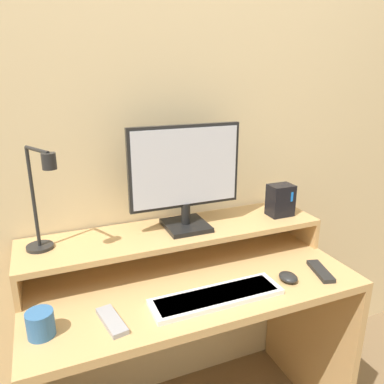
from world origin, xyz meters
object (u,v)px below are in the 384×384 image
at_px(router_dock, 280,200).
at_px(mug, 40,324).
at_px(desk_lamp, 41,203).
at_px(mouse, 288,277).
at_px(remote_control, 112,321).
at_px(remote_secondary, 321,271).
at_px(keyboard, 217,296).
at_px(monitor, 185,175).

relative_size(router_dock, mug, 1.74).
distance_m(router_dock, mug, 1.03).
xyz_separation_m(desk_lamp, mug, (-0.04, -0.26, -0.28)).
xyz_separation_m(mouse, remote_control, (-0.64, 0.00, -0.01)).
xyz_separation_m(remote_secondary, mug, (-0.98, 0.03, 0.03)).
height_order(desk_lamp, keyboard, desk_lamp).
bearing_deg(remote_control, router_dock, 19.58).
bearing_deg(mouse, mug, 178.26).
distance_m(mouse, mug, 0.84).
relative_size(desk_lamp, keyboard, 0.81).
xyz_separation_m(monitor, remote_control, (-0.36, -0.31, -0.34)).
relative_size(desk_lamp, remote_secondary, 2.31).
height_order(monitor, mug, monitor).
distance_m(remote_control, remote_secondary, 0.79).
bearing_deg(monitor, desk_lamp, -177.15).
relative_size(desk_lamp, mug, 4.69).
relative_size(router_dock, mouse, 1.78).
relative_size(monitor, mouse, 5.79).
distance_m(desk_lamp, keyboard, 0.66).
height_order(router_dock, remote_secondary, router_dock).
xyz_separation_m(router_dock, remote_secondary, (-0.00, -0.29, -0.19)).
bearing_deg(remote_secondary, keyboard, -179.57).
height_order(remote_control, remote_secondary, same).
distance_m(router_dock, remote_secondary, 0.34).
bearing_deg(desk_lamp, keyboard, -30.14).
distance_m(router_dock, keyboard, 0.56).
relative_size(desk_lamp, mouse, 4.80).
height_order(mouse, remote_control, mouse).
distance_m(remote_control, mug, 0.20).
relative_size(monitor, desk_lamp, 1.21).
distance_m(desk_lamp, router_dock, 0.95).
bearing_deg(router_dock, keyboard, -146.69).
distance_m(monitor, desk_lamp, 0.52).
xyz_separation_m(router_dock, remote_control, (-0.79, -0.28, -0.19)).
bearing_deg(remote_secondary, desk_lamp, 162.89).
relative_size(remote_secondary, mug, 2.03).
bearing_deg(remote_control, mouse, -0.27).
bearing_deg(mouse, monitor, 131.38).
bearing_deg(desk_lamp, monitor, 2.85).
bearing_deg(monitor, mug, -152.81).
relative_size(keyboard, mug, 5.76).
xyz_separation_m(desk_lamp, keyboard, (0.51, -0.29, -0.30)).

